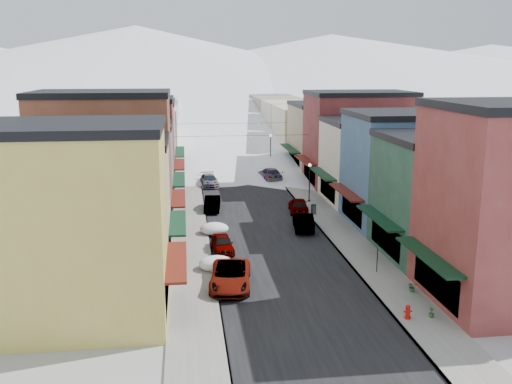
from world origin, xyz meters
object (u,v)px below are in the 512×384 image
object	(u,v)px
car_white_suv	(230,276)
streetlamp_near	(310,178)
car_green_sedan	(303,222)
car_dark_hatch	(212,204)
car_silver_sedan	(222,244)
trash_can	(314,209)
fire_hydrant	(408,312)

from	to	relation	value
car_white_suv	streetlamp_near	xyz separation A→B (m)	(10.40, 22.88, 1.97)
car_green_sedan	streetlamp_near	bearing A→B (deg)	-98.44
car_green_sedan	streetlamp_near	xyz separation A→B (m)	(2.78, 10.16, 1.98)
car_green_sedan	car_dark_hatch	bearing A→B (deg)	-39.00
car_silver_sedan	trash_can	xyz separation A→B (m)	(9.73, 10.19, -0.05)
car_green_sedan	trash_can	distance (m)	5.34
streetlamp_near	fire_hydrant	bearing A→B (deg)	-91.16
car_white_suv	car_dark_hatch	size ratio (longest dim) A/B	1.30
car_dark_hatch	fire_hydrant	distance (m)	28.97
streetlamp_near	trash_can	bearing A→B (deg)	-97.61
fire_hydrant	trash_can	bearing A→B (deg)	90.25
fire_hydrant	car_silver_sedan	bearing A→B (deg)	125.31
car_white_suv	streetlamp_near	distance (m)	25.21
car_dark_hatch	trash_can	world-z (taller)	car_dark_hatch
car_green_sedan	car_silver_sedan	bearing A→B (deg)	41.42
car_white_suv	trash_can	world-z (taller)	car_white_suv
car_dark_hatch	streetlamp_near	distance (m)	10.97
car_white_suv	car_dark_hatch	xyz separation A→B (m)	(-0.17, 20.75, -0.07)
car_dark_hatch	car_silver_sedan	bearing A→B (deg)	-84.03
trash_can	car_dark_hatch	bearing A→B (deg)	162.52
car_white_suv	streetlamp_near	bearing A→B (deg)	72.66
car_silver_sedan	fire_hydrant	distance (m)	17.02
car_silver_sedan	streetlamp_near	bearing A→B (deg)	52.79
car_dark_hatch	car_green_sedan	distance (m)	11.19
car_dark_hatch	trash_can	distance (m)	10.35
car_green_sedan	fire_hydrant	bearing A→B (deg)	103.34
car_silver_sedan	streetlamp_near	xyz separation A→B (m)	(10.43, 15.44, 2.08)
car_dark_hatch	trash_can	bearing A→B (deg)	-12.09
trash_can	fire_hydrant	bearing A→B (deg)	-89.75
streetlamp_near	car_white_suv	bearing A→B (deg)	-114.45
car_green_sedan	fire_hydrant	size ratio (longest dim) A/B	5.56
car_white_suv	car_silver_sedan	size ratio (longest dim) A/B	1.43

